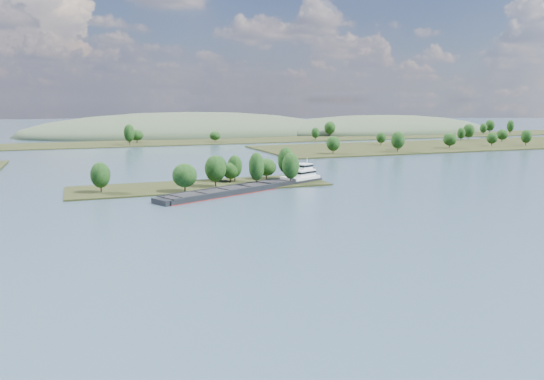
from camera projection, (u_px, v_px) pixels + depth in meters
name	position (u px, v px, depth m)	size (l,w,h in m)	color
ground	(248.00, 218.00, 151.91)	(1800.00, 1800.00, 0.00)	#36495E
tree_island	(217.00, 176.00, 208.01)	(100.00, 32.27, 14.62)	black
right_bank	(468.00, 144.00, 396.73)	(320.00, 90.00, 15.04)	black
back_shoreline	(150.00, 142.00, 413.77)	(900.00, 60.00, 16.65)	black
hill_east	(380.00, 132.00, 564.55)	(260.00, 140.00, 36.00)	#374831
hill_west	(188.00, 134.00, 523.71)	(320.00, 160.00, 44.00)	#374831
cargo_barge	(257.00, 186.00, 201.55)	(73.66, 40.15, 10.40)	black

